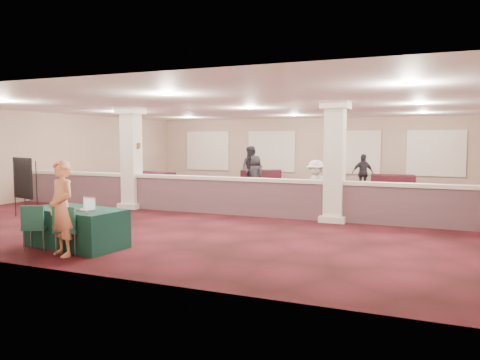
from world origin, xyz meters
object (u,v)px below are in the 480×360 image
at_px(attendee_a, 252,169).
at_px(attendee_d, 255,175).
at_px(attendee_b, 316,186).
at_px(far_table_back_center, 261,178).
at_px(conf_chair_main, 68,226).
at_px(far_table_back_right, 393,183).
at_px(easel_board, 23,179).
at_px(far_table_front_left, 178,190).
at_px(attendee_c, 363,173).
at_px(conf_chair_side, 35,223).
at_px(near_table, 77,228).
at_px(far_table_front_right, 474,206).
at_px(woman, 62,208).
at_px(far_table_back_left, 153,181).
at_px(far_table_front_center, 265,192).

height_order(attendee_a, attendee_d, attendee_a).
bearing_deg(attendee_b, far_table_back_center, 144.57).
bearing_deg(conf_chair_main, far_table_back_right, 56.98).
bearing_deg(easel_board, conf_chair_main, -19.87).
bearing_deg(far_table_front_left, attendee_a, 66.14).
xyz_separation_m(far_table_front_left, attendee_d, (1.78, 3.17, 0.40)).
height_order(far_table_front_left, attendee_c, attendee_c).
bearing_deg(attendee_d, conf_chair_side, 108.43).
distance_m(near_table, attendee_a, 10.52).
xyz_separation_m(conf_chair_side, easel_board, (-3.70, 3.12, 0.53)).
relative_size(easel_board, far_table_front_right, 0.89).
height_order(conf_chair_side, woman, woman).
relative_size(conf_chair_main, attendee_a, 0.49).
xyz_separation_m(far_table_back_left, far_table_back_center, (3.89, 3.16, -0.01)).
bearing_deg(far_table_front_right, near_table, -138.88).
xyz_separation_m(woman, attendee_c, (3.70, 13.20, -0.11)).
bearing_deg(attendee_d, attendee_c, -128.72).
xyz_separation_m(far_table_front_left, far_table_back_left, (-2.87, 2.76, 0.01)).
relative_size(attendee_b, attendee_c, 0.99).
bearing_deg(near_table, attendee_c, 80.80).
relative_size(attendee_a, attendee_b, 1.22).
xyz_separation_m(far_table_back_left, far_table_back_right, (9.75, 3.16, -0.03)).
bearing_deg(attendee_b, far_table_back_right, 97.22).
distance_m(woman, far_table_back_center, 13.75).
relative_size(conf_chair_side, far_table_back_left, 0.48).
bearing_deg(far_table_back_left, conf_chair_side, -68.65).
distance_m(conf_chair_side, woman, 0.90).
bearing_deg(attendee_d, far_table_front_left, 82.23).
bearing_deg(conf_chair_main, near_table, 104.54).
xyz_separation_m(woman, far_table_front_left, (-2.02, 7.77, -0.53)).
bearing_deg(attendee_c, woman, -137.12).
bearing_deg(attendee_d, woman, 112.74).
height_order(near_table, conf_chair_main, conf_chair_main).
height_order(attendee_a, attendee_b, attendee_a).
height_order(conf_chair_main, far_table_front_center, conf_chair_main).
relative_size(far_table_front_left, far_table_back_left, 0.98).
bearing_deg(attendee_b, woman, -91.50).
bearing_deg(woman, attendee_a, 111.98).
distance_m(conf_chair_main, attendee_d, 10.83).
relative_size(near_table, woman, 1.13).
distance_m(far_table_front_right, far_table_back_left, 12.75).
relative_size(woman, far_table_back_left, 0.95).
distance_m(far_table_back_center, attendee_a, 2.61).
bearing_deg(easel_board, conf_chair_side, -25.43).
height_order(conf_chair_main, conf_chair_side, conf_chair_main).
bearing_deg(conf_chair_main, far_table_front_left, 91.50).
distance_m(conf_chair_side, far_table_back_right, 14.72).
xyz_separation_m(conf_chair_side, far_table_front_center, (1.80, 8.54, -0.20)).
relative_size(far_table_back_right, attendee_d, 1.14).
distance_m(near_table, far_table_back_center, 13.02).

